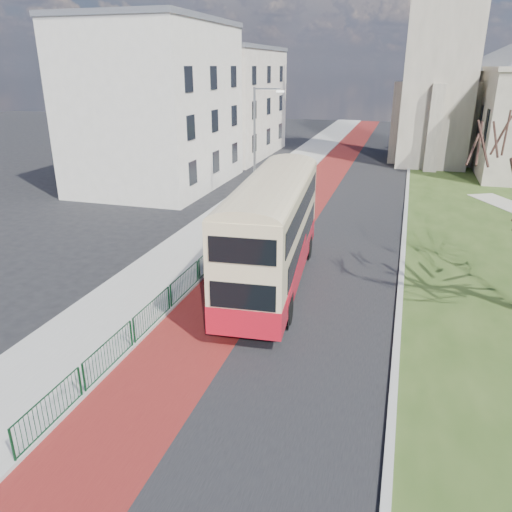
% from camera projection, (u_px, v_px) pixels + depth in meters
% --- Properties ---
extents(ground, '(160.00, 160.00, 0.00)m').
position_uv_depth(ground, '(231.00, 331.00, 19.01)').
color(ground, black).
rests_on(ground, ground).
extents(road_carriageway, '(9.00, 120.00, 0.01)m').
position_uv_depth(road_carriageway, '(341.00, 204.00, 36.50)').
color(road_carriageway, black).
rests_on(road_carriageway, ground).
extents(bus_lane, '(3.40, 120.00, 0.01)m').
position_uv_depth(bus_lane, '(305.00, 201.00, 37.23)').
color(bus_lane, '#591414').
rests_on(bus_lane, ground).
extents(pavement_west, '(4.00, 120.00, 0.12)m').
position_uv_depth(pavement_west, '(256.00, 197.00, 38.23)').
color(pavement_west, gray).
rests_on(pavement_west, ground).
extents(kerb_west, '(0.25, 120.00, 0.13)m').
position_uv_depth(kerb_west, '(281.00, 199.00, 37.69)').
color(kerb_west, '#999993').
rests_on(kerb_west, ground).
extents(kerb_east, '(0.25, 80.00, 0.13)m').
position_uv_depth(kerb_east, '(406.00, 201.00, 37.04)').
color(kerb_east, '#999993').
rests_on(kerb_east, ground).
extents(pedestrian_railing, '(0.07, 24.00, 1.12)m').
position_uv_depth(pedestrian_railing, '(199.00, 270.00, 23.19)').
color(pedestrian_railing, '#0C371B').
rests_on(pedestrian_railing, ground).
extents(gothic_church, '(16.38, 18.00, 40.00)m').
position_uv_depth(gothic_church, '(499.00, 22.00, 44.95)').
color(gothic_church, gray).
rests_on(gothic_church, ground).
extents(street_block_near, '(10.30, 14.30, 13.00)m').
position_uv_depth(street_block_near, '(156.00, 105.00, 40.13)').
color(street_block_near, beige).
rests_on(street_block_near, ground).
extents(street_block_far, '(10.30, 16.30, 11.50)m').
position_uv_depth(street_block_far, '(225.00, 102.00, 54.71)').
color(street_block_far, '#BFB3A1').
rests_on(street_block_far, ground).
extents(streetlamp, '(2.13, 0.18, 8.00)m').
position_uv_depth(streetlamp, '(257.00, 141.00, 34.64)').
color(streetlamp, gray).
rests_on(streetlamp, pavement_west).
extents(bus, '(3.71, 11.87, 4.89)m').
position_uv_depth(bus, '(273.00, 227.00, 22.01)').
color(bus, '#A90F1D').
rests_on(bus, ground).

